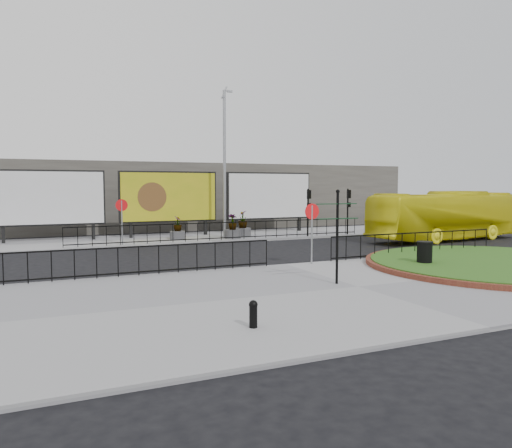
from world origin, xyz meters
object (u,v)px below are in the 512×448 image
bollard (253,313)px  planter_b (233,230)px  planter_a (178,231)px  litter_bin (425,255)px  bus (445,216)px  planter_c (243,227)px  lamp_post (225,161)px  fingerpost_sign (337,227)px  billboard_mid (169,197)px

bollard → planter_b: 19.21m
planter_a → planter_b: planter_b is taller
litter_bin → planter_b: bearing=101.9°
bus → planter_c: size_ratio=6.58×
lamp_post → litter_bin: size_ratio=8.94×
lamp_post → fingerpost_sign: (-1.88, -15.33, -2.85)m
litter_bin → planter_a: size_ratio=0.74×
fingerpost_sign → litter_bin: size_ratio=2.98×
billboard_mid → bollard: (-3.40, -20.80, -2.14)m
billboard_mid → lamp_post: lamp_post is taller
fingerpost_sign → planter_a: (-1.13, 15.33, -1.38)m
planter_a → planter_b: 3.30m
lamp_post → bus: size_ratio=0.86×
lamp_post → planter_a: (-3.01, -0.00, -4.22)m
lamp_post → bus: 13.83m
billboard_mid → planter_c: billboard_mid is taller
fingerpost_sign → litter_bin: 5.20m
bollard → planter_a: bearing=79.8°
billboard_mid → bus: billboard_mid is taller
fingerpost_sign → planter_c: fingerpost_sign is taller
billboard_mid → planter_b: bearing=-40.8°
lamp_post → bollard: (-6.41, -18.83, -4.36)m
planter_a → billboard_mid: bearing=90.0°
planter_b → litter_bin: bearing=-78.1°
bollard → litter_bin: litter_bin is taller
billboard_mid → planter_a: billboard_mid is taller
bollard → litter_bin: size_ratio=0.61×
bollard → planter_a: 19.14m
bus → planter_c: 12.39m
fingerpost_sign → bus: fingerpost_sign is taller
billboard_mid → planter_a: bearing=-90.0°
bollard → litter_bin: 10.54m
litter_bin → bus: bus is taller
planter_c → billboard_mid: bearing=154.9°
litter_bin → bus: (8.93, 7.89, 0.85)m
litter_bin → planter_a: bearing=113.1°
planter_a → planter_c: size_ratio=0.85×
billboard_mid → fingerpost_sign: (1.13, -17.30, -0.62)m
billboard_mid → litter_bin: billboard_mid is taller
lamp_post → planter_c: bearing=-0.0°
billboard_mid → planter_a: 2.81m
billboard_mid → bollard: bearing=-99.3°
bus → planter_a: size_ratio=7.73×
planter_b → planter_c: planter_c is taller
fingerpost_sign → litter_bin: fingerpost_sign is taller
fingerpost_sign → bus: bearing=40.5°
billboard_mid → litter_bin: (6.00, -16.04, -1.96)m
lamp_post → litter_bin: lamp_post is taller
bus → billboard_mid: bearing=56.7°
litter_bin → bollard: bearing=-153.1°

